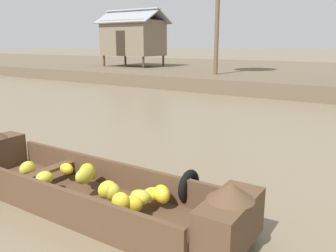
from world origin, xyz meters
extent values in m
plane|color=#7A6B51|center=(0.00, 10.00, 0.00)|extent=(300.00, 300.00, 0.00)
cube|color=brown|center=(0.00, 27.34, 0.36)|extent=(160.00, 20.00, 0.73)
cube|color=brown|center=(-0.17, 5.33, 0.06)|extent=(4.36, 1.34, 0.12)
cube|color=brown|center=(-0.17, 5.94, 0.33)|extent=(4.35, 0.12, 0.42)
cube|color=brown|center=(-0.16, 4.72, 0.33)|extent=(4.35, 0.12, 0.42)
cube|color=brown|center=(2.25, 5.35, 0.41)|extent=(0.49, 1.10, 0.59)
cone|color=brown|center=(2.25, 5.35, 0.81)|extent=(0.57, 0.57, 0.20)
cube|color=brown|center=(-1.10, 5.32, 0.35)|extent=(0.21, 1.17, 0.05)
torus|color=black|center=(1.28, 6.07, 0.37)|extent=(0.13, 0.52, 0.52)
ellipsoid|color=yellow|center=(0.89, 5.41, 0.35)|extent=(0.32, 0.38, 0.20)
ellipsoid|color=gold|center=(0.84, 5.45, 0.34)|extent=(0.32, 0.23, 0.21)
ellipsoid|color=yellow|center=(0.80, 5.09, 0.40)|extent=(0.30, 0.27, 0.27)
ellipsoid|color=yellow|center=(-0.87, 5.61, 0.36)|extent=(0.28, 0.20, 0.19)
ellipsoid|color=yellow|center=(0.91, 5.21, 0.35)|extent=(0.32, 0.27, 0.23)
ellipsoid|color=gold|center=(-0.41, 5.65, 0.35)|extent=(0.35, 0.26, 0.21)
ellipsoid|color=yellow|center=(-1.32, 5.16, 0.40)|extent=(0.21, 0.30, 0.27)
ellipsoid|color=gold|center=(0.47, 5.28, 0.39)|extent=(0.27, 0.25, 0.27)
ellipsoid|color=gold|center=(-0.15, 5.35, 0.47)|extent=(0.23, 0.34, 0.26)
ellipsoid|color=yellow|center=(-0.31, 5.55, 0.44)|extent=(0.41, 0.42, 0.28)
ellipsoid|color=yellow|center=(0.42, 5.25, 0.42)|extent=(0.31, 0.35, 0.27)
ellipsoid|color=yellow|center=(-0.81, 5.10, 0.37)|extent=(0.26, 0.31, 0.23)
ellipsoid|color=yellow|center=(1.05, 5.69, 0.34)|extent=(0.37, 0.34, 0.27)
ellipsoid|color=yellow|center=(0.90, 5.64, 0.32)|extent=(0.25, 0.32, 0.19)
cylinder|color=#4C3826|center=(-15.33, 21.73, 1.13)|extent=(0.16, 0.16, 0.81)
cylinder|color=#4C3826|center=(-11.54, 21.73, 1.13)|extent=(0.16, 0.16, 0.81)
cylinder|color=#4C3826|center=(-15.33, 24.25, 1.13)|extent=(0.16, 0.16, 0.81)
cylinder|color=#4C3826|center=(-11.54, 24.25, 1.13)|extent=(0.16, 0.16, 0.81)
cube|color=#7A6B56|center=(-13.44, 22.99, 2.82)|extent=(4.20, 2.91, 2.56)
cube|color=#2D2319|center=(-13.44, 21.51, 2.44)|extent=(0.80, 0.04, 1.80)
cube|color=#9399A0|center=(-13.44, 22.26, 4.39)|extent=(4.90, 1.94, 1.07)
cube|color=#9399A0|center=(-13.44, 23.72, 4.39)|extent=(4.90, 1.94, 1.07)
cylinder|color=brown|center=(-5.03, 19.96, 3.81)|extent=(0.24, 0.24, 6.16)
camera|label=1|loc=(3.68, 1.88, 2.46)|focal=37.09mm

